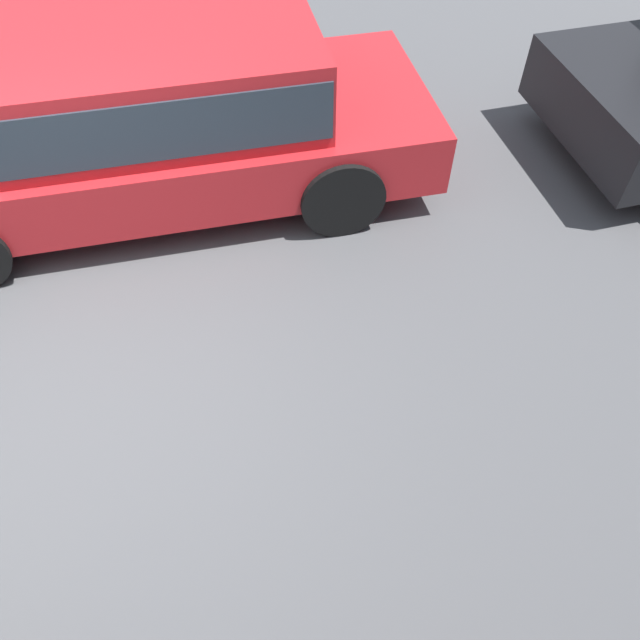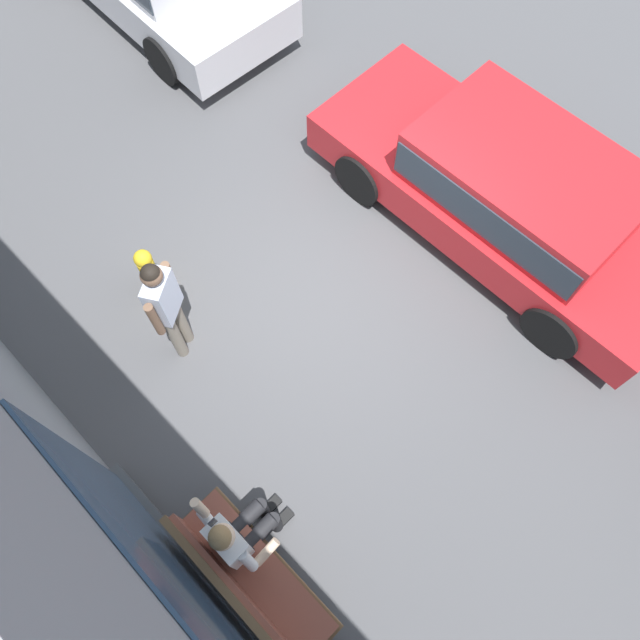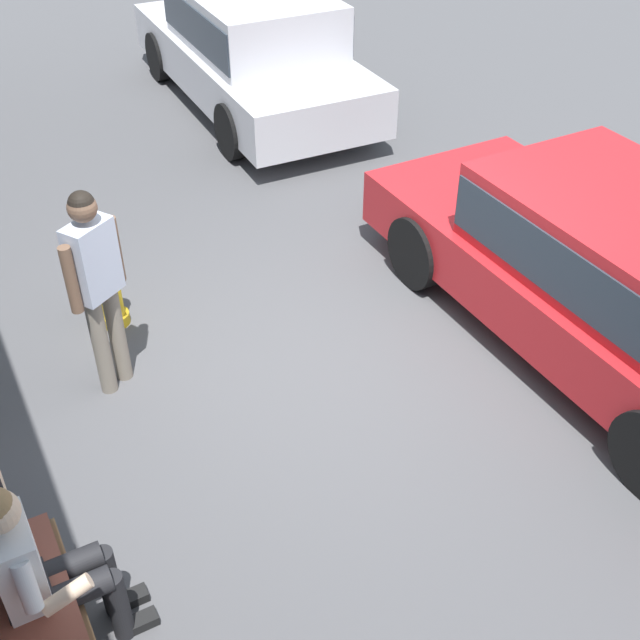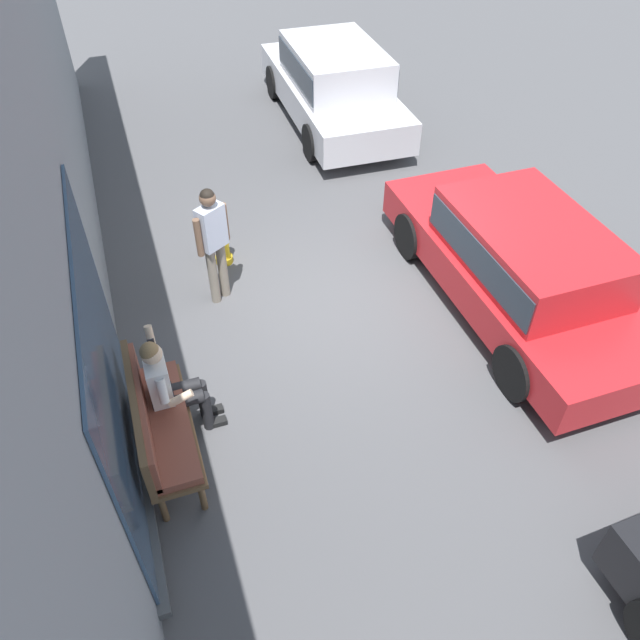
{
  "view_description": "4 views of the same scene",
  "coord_description": "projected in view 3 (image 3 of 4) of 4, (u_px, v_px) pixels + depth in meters",
  "views": [
    {
      "loc": [
        -1.17,
        2.6,
        3.61
      ],
      "look_at": [
        -1.66,
        0.38,
        0.77
      ],
      "focal_mm": 35.0,
      "sensor_mm": 36.0,
      "label": 1
    },
    {
      "loc": [
        -2.37,
        2.6,
        6.53
      ],
      "look_at": [
        -0.58,
        0.82,
        1.16
      ],
      "focal_mm": 35.0,
      "sensor_mm": 36.0,
      "label": 2
    },
    {
      "loc": [
        -4.37,
        2.6,
        4.33
      ],
      "look_at": [
        -0.77,
        0.65,
        1.21
      ],
      "focal_mm": 45.0,
      "sensor_mm": 36.0,
      "label": 3
    },
    {
      "loc": [
        -6.06,
        2.6,
        5.73
      ],
      "look_at": [
        -1.04,
        0.86,
        0.79
      ],
      "focal_mm": 35.0,
      "sensor_mm": 36.0,
      "label": 4
    }
  ],
  "objects": [
    {
      "name": "ground_plane",
      "position": [
        345.0,
        363.0,
        6.67
      ],
      "size": [
        60.0,
        60.0,
        0.0
      ],
      "primitive_type": "plane",
      "color": "#4C4C4F"
    },
    {
      "name": "person_on_phone",
      "position": [
        42.0,
        567.0,
        4.22
      ],
      "size": [
        0.73,
        0.74,
        1.38
      ],
      "color": "black",
      "rests_on": "ground_plane"
    },
    {
      "name": "parked_car_mid",
      "position": [
        614.0,
        270.0,
        6.36
      ],
      "size": [
        4.65,
        1.84,
        1.42
      ],
      "color": "red",
      "rests_on": "ground_plane"
    },
    {
      "name": "parked_car_far",
      "position": [
        252.0,
        44.0,
        10.48
      ],
      "size": [
        4.71,
        2.03,
        1.55
      ],
      "color": "silver",
      "rests_on": "ground_plane"
    },
    {
      "name": "pedestrian_standing",
      "position": [
        96.0,
        278.0,
        5.85
      ],
      "size": [
        0.36,
        0.48,
        1.73
      ],
      "color": "gray",
      "rests_on": "ground_plane"
    },
    {
      "name": "fire_hydrant",
      "position": [
        109.0,
        286.0,
        6.87
      ],
      "size": [
        0.38,
        0.26,
        0.81
      ],
      "color": "olive",
      "rests_on": "ground_plane"
    }
  ]
}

